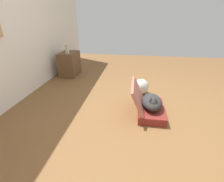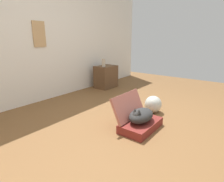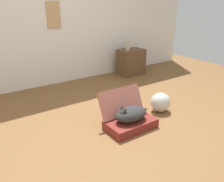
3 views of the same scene
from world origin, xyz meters
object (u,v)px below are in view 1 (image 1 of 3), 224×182
at_px(vase_tall, 67,49).
at_px(suitcase_base, 151,110).
at_px(plastic_bag_white, 141,87).
at_px(side_table, 69,64).
at_px(cat, 152,102).

bearing_deg(vase_tall, suitcase_base, -126.84).
relative_size(plastic_bag_white, side_table, 0.54).
height_order(side_table, vase_tall, vase_tall).
height_order(suitcase_base, vase_tall, vase_tall).
relative_size(side_table, vase_tall, 2.92).
height_order(plastic_bag_white, side_table, side_table).
bearing_deg(suitcase_base, vase_tall, 53.16).
distance_m(cat, vase_tall, 2.27).
xyz_separation_m(suitcase_base, cat, (-0.01, 0.00, 0.15)).
distance_m(cat, side_table, 2.35).
bearing_deg(side_table, suitcase_base, -128.85).
bearing_deg(suitcase_base, side_table, 51.15).
distance_m(suitcase_base, plastic_bag_white, 0.69).
relative_size(suitcase_base, cat, 1.22).
relative_size(suitcase_base, plastic_bag_white, 2.15).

